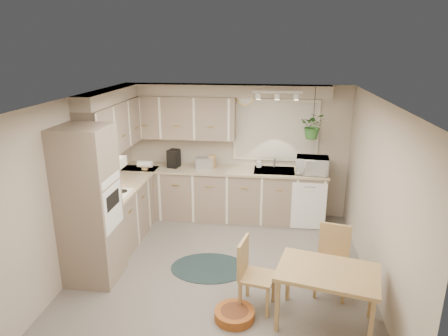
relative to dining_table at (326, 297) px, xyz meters
The scene contains 35 objects.
floor 1.66m from the dining_table, 143.69° to the left, with size 4.20×4.20×0.00m, color slate.
ceiling 2.62m from the dining_table, 143.69° to the left, with size 4.20×4.20×0.00m, color silver.
wall_back 3.44m from the dining_table, 113.13° to the left, with size 4.00×0.04×2.40m, color #B2A593.
wall_front 1.93m from the dining_table, 138.91° to the right, with size 4.00×0.04×2.40m, color #B2A593.
wall_left 3.55m from the dining_table, 163.81° to the left, with size 0.04×4.20×2.40m, color #B2A593.
wall_right 1.46m from the dining_table, 54.18° to the left, with size 0.04×4.20×2.40m, color #B2A593.
base_cab_left 3.52m from the dining_table, 148.60° to the left, with size 0.60×1.85×0.90m, color gray.
base_cab_back 3.15m from the dining_table, 118.63° to the left, with size 3.60×0.60×0.90m, color gray.
counter_left 3.56m from the dining_table, 148.52° to the left, with size 0.64×1.89×0.04m, color tan.
counter_back 3.19m from the dining_table, 118.72° to the left, with size 3.64×0.64×0.04m, color tan.
oven_stack 3.12m from the dining_table, 168.90° to the left, with size 0.65×0.65×2.10m, color gray.
wall_oven_face 2.82m from the dining_table, 167.60° to the left, with size 0.02×0.56×0.58m, color white.
upper_cab_left 3.98m from the dining_table, 147.96° to the left, with size 0.35×2.00×0.75m, color gray.
upper_cab_back 3.98m from the dining_table, 128.64° to the left, with size 2.00×0.35×0.75m, color gray.
soffit_left 4.20m from the dining_table, 148.16° to the left, with size 0.30×2.00×0.20m, color #B2A593.
soffit_back 3.82m from the dining_table, 117.38° to the left, with size 3.60×0.30×0.20m, color #B2A593.
cooktop 3.30m from the dining_table, 157.12° to the left, with size 0.52×0.58×0.02m, color white.
range_hood 3.43m from the dining_table, 157.26° to the left, with size 0.40×0.60×0.14m, color white.
window_blinds 3.34m from the dining_table, 101.33° to the left, with size 1.40×0.02×1.00m, color silver.
window_frame 3.35m from the dining_table, 101.29° to the left, with size 1.50×0.02×1.10m, color silver.
sink 2.88m from the dining_table, 102.40° to the left, with size 0.70×0.48×0.10m, color #A2A4AA.
dishwasher_front 2.45m from the dining_table, 90.16° to the left, with size 0.58×0.01×0.83m, color white.
track_light_bar 3.26m from the dining_table, 103.59° to the left, with size 0.80×0.04×0.04m, color white.
wall_clock 3.73m from the dining_table, 110.90° to the left, with size 0.30×0.30×0.03m, color gold.
dining_table is the anchor object (origin of this frame).
chair_left 0.81m from the dining_table, 164.31° to the left, with size 0.40×0.40×0.86m, color tan.
chair_back 0.63m from the dining_table, 76.88° to the left, with size 0.41×0.41×0.88m, color tan.
braided_rug 1.82m from the dining_table, 146.03° to the left, with size 1.10×0.83×0.01m, color black.
pet_bed 1.06m from the dining_table, behind, with size 0.47×0.47×0.11m, color #A25C20.
microwave 2.77m from the dining_table, 89.44° to the left, with size 0.54×0.30×0.36m, color white.
soap_bottle 3.11m from the dining_table, 106.92° to the left, with size 0.08×0.17×0.08m, color white.
hanging_plant 3.00m from the dining_table, 90.02° to the left, with size 0.39×0.44×0.34m, color #31692A.
coffee_maker 3.74m from the dining_table, 131.02° to the left, with size 0.18×0.22×0.32m, color black.
toaster 3.41m from the dining_table, 123.76° to the left, with size 0.31×0.18×0.19m, color #A2A4AA.
knife_block 3.37m from the dining_table, 121.30° to the left, with size 0.10×0.10×0.23m, color tan.
Camera 1 is at (0.65, -4.91, 3.05)m, focal length 32.00 mm.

